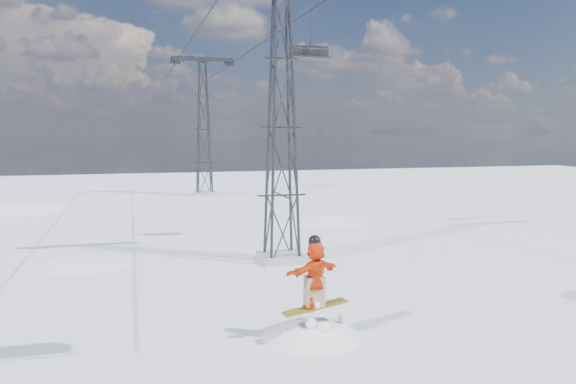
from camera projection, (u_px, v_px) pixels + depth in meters
name	position (u px, v px, depth m)	size (l,w,h in m)	color
ground	(329.00, 328.00, 15.36)	(120.00, 120.00, 0.00)	white
snow_terrain	(143.00, 369.00, 35.44)	(39.00, 37.00, 22.00)	white
lift_tower_near	(282.00, 128.00, 22.64)	(5.20, 1.80, 11.43)	#999999
lift_tower_far	(204.00, 130.00, 46.57)	(5.20, 1.80, 11.43)	#999999
haul_cables	(231.00, 38.00, 33.07)	(4.46, 51.00, 0.06)	black
lift_chair_mid	(310.00, 53.00, 25.84)	(1.90, 0.55, 2.36)	black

